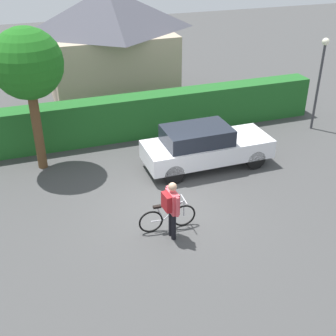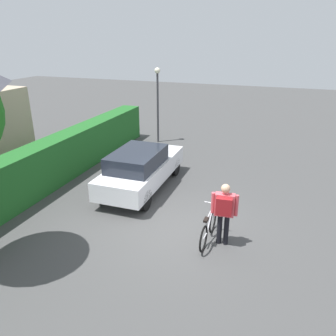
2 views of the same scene
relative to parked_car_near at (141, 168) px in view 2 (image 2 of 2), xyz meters
The scene contains 6 objects.
ground_plane 3.04m from the parked_car_near, 135.18° to the right, with size 60.00×60.00×0.00m, color #424242.
hedge_row 3.86m from the parked_car_near, 122.67° to the left, with size 16.29×0.90×1.65m, color #205F23.
parked_car_near is the anchor object (origin of this frame).
bicycle 3.86m from the parked_car_near, 128.64° to the right, with size 1.64×0.50×0.90m.
person_rider 4.17m from the parked_car_near, 125.68° to the right, with size 0.38×0.68×1.71m.
street_lamp 5.93m from the parked_car_near, 15.33° to the left, with size 0.28×0.28×3.70m.
Camera 2 is at (-7.83, -2.49, 5.13)m, focal length 35.70 mm.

